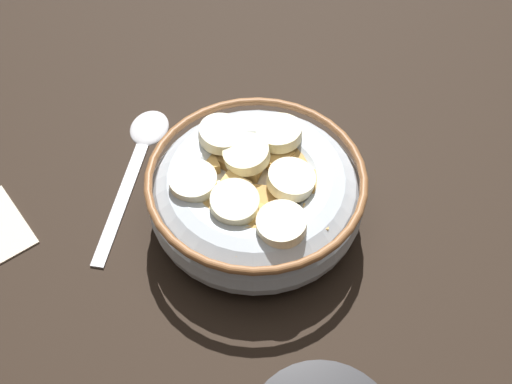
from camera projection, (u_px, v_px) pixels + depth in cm
name	position (u px, v px, depth cm)	size (l,w,h in cm)	color
ground_plane	(256.00, 224.00, 50.20)	(114.14, 114.14, 2.00)	black
cereal_bowl	(256.00, 193.00, 47.15)	(15.66, 15.66, 5.89)	#B2BCC6
spoon	(141.00, 146.00, 53.23)	(9.94, 14.58, 0.80)	silver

